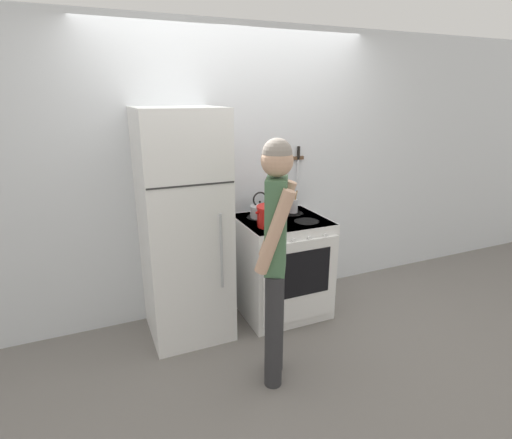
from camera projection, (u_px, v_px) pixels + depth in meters
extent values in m
plane|color=slate|center=(238.00, 299.00, 3.99)|extent=(14.00, 14.00, 0.00)
cube|color=silver|center=(235.00, 173.00, 3.64)|extent=(10.00, 0.06, 2.55)
cube|color=white|center=(184.00, 227.00, 3.21)|extent=(0.65, 0.65, 1.87)
cube|color=#2D2D2D|center=(192.00, 185.00, 2.80)|extent=(0.63, 0.01, 0.01)
cylinder|color=#B2B5BA|center=(222.00, 251.00, 3.02)|extent=(0.02, 0.02, 0.60)
cube|color=white|center=(281.00, 266.00, 3.67)|extent=(0.75, 0.68, 0.90)
cube|color=black|center=(282.00, 220.00, 3.54)|extent=(0.74, 0.67, 0.02)
cube|color=black|center=(298.00, 281.00, 3.40)|extent=(0.65, 0.05, 0.68)
cylinder|color=black|center=(272.00, 226.00, 3.36)|extent=(0.22, 0.22, 0.01)
cylinder|color=black|center=(307.00, 221.00, 3.48)|extent=(0.22, 0.22, 0.01)
cylinder|color=black|center=(259.00, 218.00, 3.59)|extent=(0.22, 0.22, 0.01)
cylinder|color=black|center=(292.00, 213.00, 3.72)|extent=(0.22, 0.22, 0.01)
cylinder|color=silver|center=(277.00, 243.00, 3.16)|extent=(0.04, 0.02, 0.04)
cylinder|color=silver|center=(294.00, 241.00, 3.22)|extent=(0.04, 0.02, 0.04)
cylinder|color=silver|center=(310.00, 238.00, 3.28)|extent=(0.04, 0.02, 0.04)
cylinder|color=silver|center=(325.00, 235.00, 3.34)|extent=(0.04, 0.02, 0.04)
cube|color=white|center=(301.00, 281.00, 3.36)|extent=(0.69, 0.03, 0.72)
cube|color=black|center=(302.00, 274.00, 3.32)|extent=(0.53, 0.01, 0.40)
cylinder|color=red|center=(272.00, 217.00, 3.33)|extent=(0.25, 0.25, 0.16)
cylinder|color=red|center=(272.00, 207.00, 3.31)|extent=(0.26, 0.26, 0.02)
sphere|color=black|center=(272.00, 205.00, 3.30)|extent=(0.03, 0.03, 0.03)
cylinder|color=red|center=(257.00, 213.00, 3.26)|extent=(0.03, 0.02, 0.02)
cylinder|color=red|center=(286.00, 209.00, 3.37)|extent=(0.03, 0.02, 0.02)
cylinder|color=silver|center=(260.00, 212.00, 3.58)|extent=(0.17, 0.17, 0.10)
cone|color=silver|center=(260.00, 204.00, 3.56)|extent=(0.17, 0.17, 0.03)
sphere|color=black|center=(260.00, 202.00, 3.56)|extent=(0.02, 0.02, 0.02)
cone|color=silver|center=(268.00, 209.00, 3.61)|extent=(0.10, 0.03, 0.08)
torus|color=black|center=(260.00, 199.00, 3.55)|extent=(0.14, 0.01, 0.14)
cylinder|color=#B7BABF|center=(293.00, 206.00, 3.72)|extent=(0.08, 0.08, 0.13)
cylinder|color=#9E7547|center=(295.00, 201.00, 3.68)|extent=(0.05, 0.01, 0.19)
cylinder|color=#232326|center=(292.00, 200.00, 3.71)|extent=(0.03, 0.03, 0.20)
cylinder|color=#B2B5BA|center=(294.00, 198.00, 3.70)|extent=(0.03, 0.04, 0.23)
cylinder|color=#2D2D30|center=(274.00, 332.00, 2.71)|extent=(0.12, 0.12, 0.84)
cylinder|color=#2D2D30|center=(275.00, 319.00, 2.87)|extent=(0.12, 0.12, 0.84)
cube|color=#47704C|center=(276.00, 226.00, 2.57)|extent=(0.23, 0.27, 0.63)
cylinder|color=tan|center=(275.00, 232.00, 2.44)|extent=(0.26, 0.20, 0.56)
cylinder|color=tan|center=(277.00, 220.00, 2.69)|extent=(0.26, 0.20, 0.56)
sphere|color=tan|center=(277.00, 161.00, 2.44)|extent=(0.20, 0.20, 0.20)
sphere|color=gray|center=(277.00, 153.00, 2.43)|extent=(0.19, 0.19, 0.19)
cube|color=brown|center=(292.00, 158.00, 3.78)|extent=(0.24, 0.02, 0.03)
cube|color=silver|center=(287.00, 170.00, 3.79)|extent=(0.03, 0.00, 0.22)
cube|color=black|center=(287.00, 154.00, 3.74)|extent=(0.02, 0.02, 0.09)
cube|color=silver|center=(298.00, 169.00, 3.83)|extent=(0.02, 0.00, 0.22)
cube|color=black|center=(299.00, 152.00, 3.78)|extent=(0.02, 0.02, 0.11)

